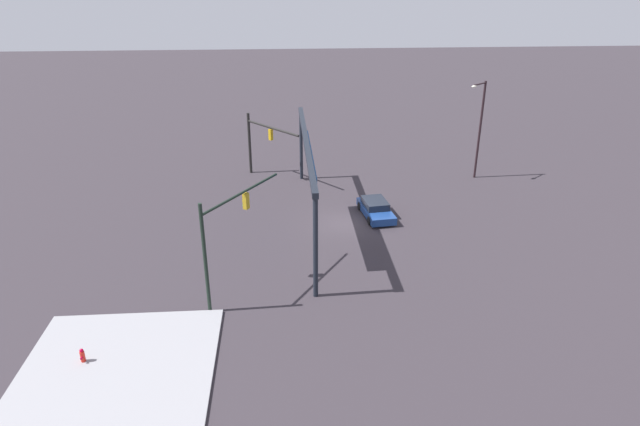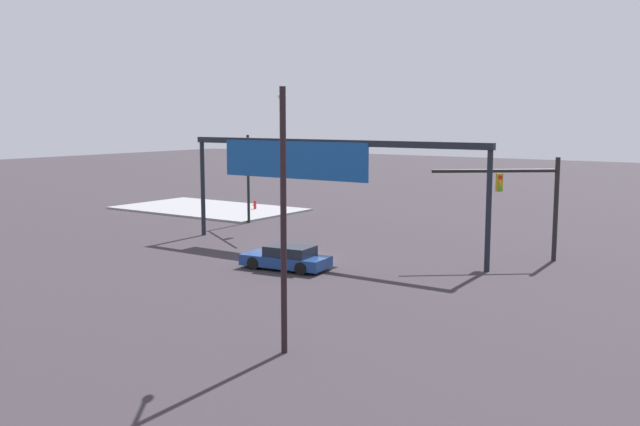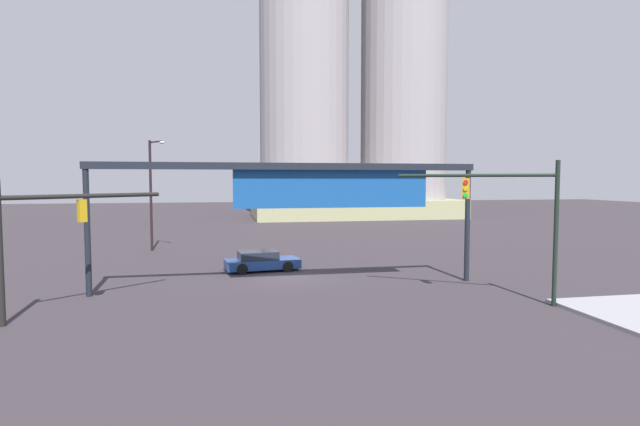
{
  "view_description": "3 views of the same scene",
  "coord_description": "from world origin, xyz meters",
  "px_view_note": "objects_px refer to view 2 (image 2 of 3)",
  "views": [
    {
      "loc": [
        36.27,
        -4.69,
        16.98
      ],
      "look_at": [
        2.24,
        -2.22,
        1.86
      ],
      "focal_mm": 30.68,
      "sensor_mm": 36.0,
      "label": 1
    },
    {
      "loc": [
        -22.57,
        30.22,
        7.63
      ],
      "look_at": [
        -1.03,
        -0.87,
        2.52
      ],
      "focal_mm": 39.78,
      "sensor_mm": 36.0,
      "label": 2
    },
    {
      "loc": [
        -3.37,
        -28.15,
        5.53
      ],
      "look_at": [
        1.78,
        -1.55,
        3.74
      ],
      "focal_mm": 28.11,
      "sensor_mm": 36.0,
      "label": 3
    }
  ],
  "objects_px": {
    "traffic_signal_opposite_side": "(255,165)",
    "sedan_car_approaching": "(287,258)",
    "traffic_signal_near_corner": "(527,193)",
    "fire_hydrant_on_curb": "(255,205)",
    "streetlamp_curved_arm": "(283,203)"
  },
  "relations": [
    {
      "from": "traffic_signal_opposite_side",
      "to": "sedan_car_approaching",
      "type": "relative_size",
      "value": 1.37
    },
    {
      "from": "traffic_signal_near_corner",
      "to": "fire_hydrant_on_curb",
      "type": "xyz_separation_m",
      "value": [
        25.21,
        -7.74,
        -3.21
      ]
    },
    {
      "from": "streetlamp_curved_arm",
      "to": "fire_hydrant_on_curb",
      "type": "bearing_deg",
      "value": 3.03
    },
    {
      "from": "fire_hydrant_on_curb",
      "to": "streetlamp_curved_arm",
      "type": "bearing_deg",
      "value": 131.45
    },
    {
      "from": "sedan_car_approaching",
      "to": "fire_hydrant_on_curb",
      "type": "bearing_deg",
      "value": -53.33
    },
    {
      "from": "traffic_signal_near_corner",
      "to": "fire_hydrant_on_curb",
      "type": "bearing_deg",
      "value": -56.26
    },
    {
      "from": "streetlamp_curved_arm",
      "to": "traffic_signal_opposite_side",
      "type": "bearing_deg",
      "value": 3.35
    },
    {
      "from": "traffic_signal_near_corner",
      "to": "streetlamp_curved_arm",
      "type": "bearing_deg",
      "value": 45.86
    },
    {
      "from": "traffic_signal_near_corner",
      "to": "fire_hydrant_on_curb",
      "type": "relative_size",
      "value": 7.82
    },
    {
      "from": "traffic_signal_near_corner",
      "to": "sedan_car_approaching",
      "type": "distance_m",
      "value": 13.17
    },
    {
      "from": "traffic_signal_near_corner",
      "to": "fire_hydrant_on_curb",
      "type": "distance_m",
      "value": 26.57
    },
    {
      "from": "traffic_signal_opposite_side",
      "to": "streetlamp_curved_arm",
      "type": "xyz_separation_m",
      "value": [
        -18.11,
        20.28,
        0.57
      ]
    },
    {
      "from": "sedan_car_approaching",
      "to": "streetlamp_curved_arm",
      "type": "bearing_deg",
      "value": 119.73
    },
    {
      "from": "traffic_signal_near_corner",
      "to": "sedan_car_approaching",
      "type": "xyz_separation_m",
      "value": [
        9.26,
        8.82,
        -3.12
      ]
    },
    {
      "from": "traffic_signal_near_corner",
      "to": "streetlamp_curved_arm",
      "type": "distance_m",
      "value": 19.06
    }
  ]
}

